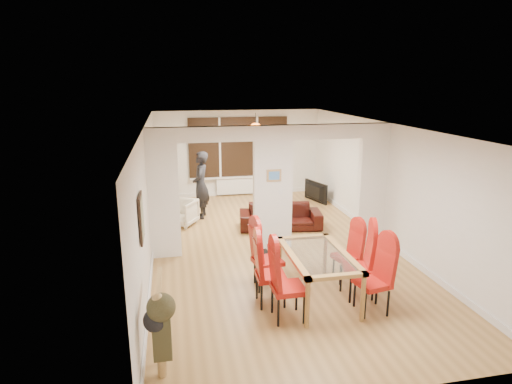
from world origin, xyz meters
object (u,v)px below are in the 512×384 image
object	(u,v)px
dining_table	(317,276)
television	(313,192)
dining_chair_la	(288,282)
armchair	(181,212)
dining_chair_lb	(271,271)
coffee_table	(267,212)
dining_chair_lc	(268,256)
sofa	(280,216)
bowl	(265,206)
dining_chair_rb	(358,263)
bottle	(264,204)
person	(201,185)
dining_chair_ra	(373,278)
dining_chair_rc	(346,253)

from	to	relation	value
dining_table	television	distance (m)	5.79
dining_chair_la	armchair	xyz separation A→B (m)	(-1.44, 4.65, -0.27)
dining_chair_lb	coffee_table	size ratio (longest dim) A/B	1.25
dining_chair_lb	dining_chair_lc	size ratio (longest dim) A/B	0.99
sofa	television	distance (m)	2.53
dining_chair_lc	bowl	xyz separation A→B (m)	(0.84, 4.01, -0.34)
dining_chair_lc	dining_chair_lb	bearing A→B (deg)	-109.82
dining_table	television	bearing A→B (deg)	71.96
dining_chair_rb	sofa	xyz separation A→B (m)	(-0.38, 3.52, -0.30)
bottle	person	bearing A→B (deg)	171.50
sofa	bottle	world-z (taller)	sofa
bottle	dining_chair_ra	bearing A→B (deg)	-83.10
dining_chair_lb	sofa	size ratio (longest dim) A/B	0.58
coffee_table	dining_chair_la	bearing A→B (deg)	-99.40
dining_chair_lc	dining_chair_rc	bearing A→B (deg)	-12.02
dining_chair_lc	dining_chair_rb	distance (m)	1.49
dining_chair_la	dining_chair_rc	xyz separation A→B (m)	(1.35, 1.02, -0.08)
television	coffee_table	distance (m)	1.91
dining_chair_lc	bottle	distance (m)	3.96
dining_chair_lb	dining_chair_rb	bearing A→B (deg)	0.26
dining_chair_lc	dining_chair_ra	xyz separation A→B (m)	(1.38, -1.10, -0.00)
television	person	bearing A→B (deg)	86.77
dining_chair_lb	dining_chair_rc	xyz separation A→B (m)	(1.50, 0.54, -0.05)
dining_chair_lc	bowl	distance (m)	4.11
dining_chair_lc	sofa	size ratio (longest dim) A/B	0.58
dining_table	dining_chair_rc	xyz separation A→B (m)	(0.72, 0.53, 0.11)
dining_table	bottle	distance (m)	4.41
dining_chair_rb	sofa	world-z (taller)	dining_chair_rb
sofa	armchair	bearing A→B (deg)	171.43
dining_chair_ra	person	distance (m)	5.66
dining_chair_ra	dining_chair_rc	bearing A→B (deg)	76.78
armchair	television	xyz separation A→B (m)	(3.86, 1.34, -0.02)
dining_chair_la	armchair	distance (m)	4.88
sofa	television	world-z (taller)	television
sofa	bowl	size ratio (longest dim) A/B	9.68
television	dining_chair_ra	bearing A→B (deg)	151.96
dining_chair_ra	person	world-z (taller)	person
dining_chair_lb	dining_chair_rc	bearing A→B (deg)	21.84
dining_chair_la	sofa	bearing A→B (deg)	76.25
armchair	television	world-z (taller)	armchair
dining_chair_la	sofa	size ratio (longest dim) A/B	0.60
dining_chair_rc	bowl	bearing A→B (deg)	84.27
person	bowl	distance (m)	1.77
armchair	person	world-z (taller)	person
armchair	coffee_table	world-z (taller)	armchair
sofa	person	size ratio (longest dim) A/B	1.13
dining_table	dining_chair_rb	xyz separation A→B (m)	(0.67, -0.06, 0.19)
person	coffee_table	xyz separation A→B (m)	(1.71, -0.18, -0.76)
dining_chair_lb	television	size ratio (longest dim) A/B	1.09
dining_table	coffee_table	size ratio (longest dim) A/B	1.88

